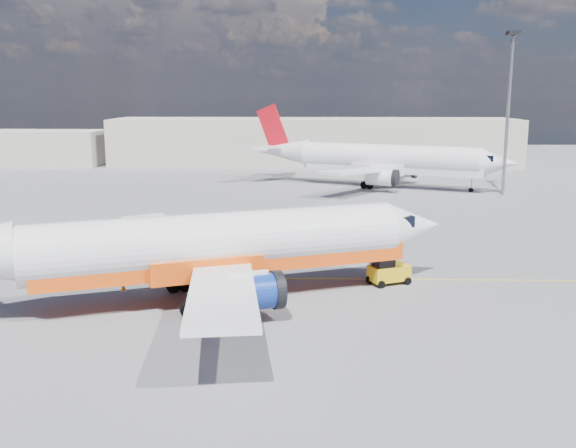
{
  "coord_description": "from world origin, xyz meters",
  "views": [
    {
      "loc": [
        3.49,
        -38.76,
        12.29
      ],
      "look_at": [
        2.34,
        4.34,
        3.5
      ],
      "focal_mm": 40.0,
      "sensor_mm": 36.0,
      "label": 1
    }
  ],
  "objects_px": {
    "main_jet": "(201,246)",
    "traffic_cone": "(123,287)",
    "gse_tug": "(388,271)",
    "second_jet": "(381,160)"
  },
  "relations": [
    {
      "from": "traffic_cone",
      "to": "gse_tug",
      "type": "bearing_deg",
      "value": 6.69
    },
    {
      "from": "second_jet",
      "to": "gse_tug",
      "type": "bearing_deg",
      "value": -72.39
    },
    {
      "from": "second_jet",
      "to": "gse_tug",
      "type": "distance_m",
      "value": 45.35
    },
    {
      "from": "gse_tug",
      "to": "traffic_cone",
      "type": "xyz_separation_m",
      "value": [
        -16.97,
        -1.99,
        -0.62
      ]
    },
    {
      "from": "gse_tug",
      "to": "main_jet",
      "type": "bearing_deg",
      "value": 174.73
    },
    {
      "from": "main_jet",
      "to": "traffic_cone",
      "type": "bearing_deg",
      "value": 137.85
    },
    {
      "from": "gse_tug",
      "to": "traffic_cone",
      "type": "bearing_deg",
      "value": 162.14
    },
    {
      "from": "gse_tug",
      "to": "second_jet",
      "type": "bearing_deg",
      "value": 59.54
    },
    {
      "from": "main_jet",
      "to": "gse_tug",
      "type": "height_order",
      "value": "main_jet"
    },
    {
      "from": "main_jet",
      "to": "traffic_cone",
      "type": "distance_m",
      "value": 6.56
    }
  ]
}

